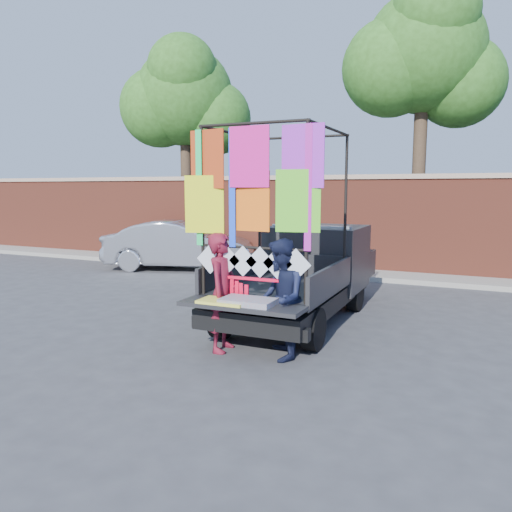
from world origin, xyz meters
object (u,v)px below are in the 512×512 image
at_px(pickup_truck, 309,271).
at_px(woman, 222,292).
at_px(man, 281,299).
at_px(sedan, 180,245).

xyz_separation_m(pickup_truck, woman, (-0.44, -2.46, 0.04)).
bearing_deg(woman, man, -95.97).
bearing_deg(man, woman, -115.36).
bearing_deg(sedan, woman, -161.68).
distance_m(sedan, man, 7.82).
distance_m(sedan, woman, 7.27).
distance_m(pickup_truck, sedan, 5.89).
xyz_separation_m(sedan, man, (5.31, -5.74, 0.13)).
relative_size(sedan, man, 2.55).
height_order(pickup_truck, man, pickup_truck).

